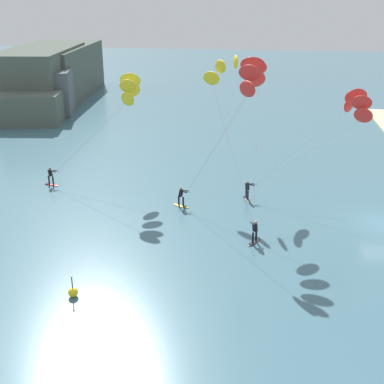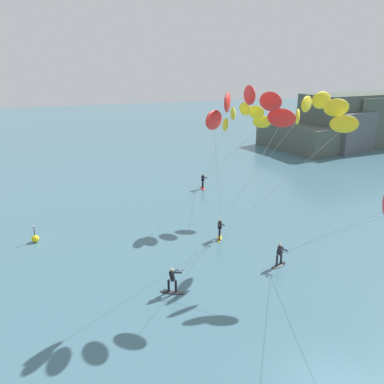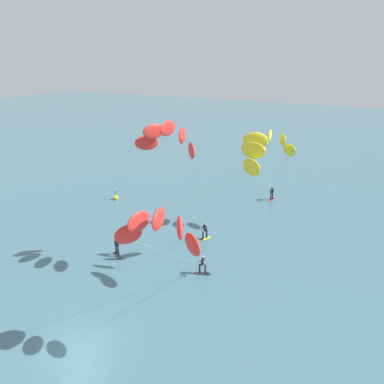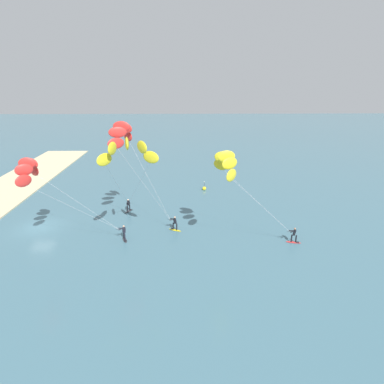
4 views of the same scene
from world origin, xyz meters
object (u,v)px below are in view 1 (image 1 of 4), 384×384
Objects in this scene: kitesurfer_far_out at (351,108)px; kitesurfer_nearshore at (249,80)px; marker_buoy at (73,292)px; kitesurfer_mid_water at (236,76)px; kitesurfer_downwind at (126,92)px.

kitesurfer_nearshore is at bearing 117.25° from kitesurfer_far_out.
kitesurfer_mid_water is at bearing -22.90° from marker_buoy.
kitesurfer_mid_water is 22.22m from marker_buoy.
marker_buoy is (-18.53, 7.83, -9.44)m from kitesurfer_mid_water.
kitesurfer_downwind is 7.18× the size of marker_buoy.
kitesurfer_mid_water reaches higher than marker_buoy.
kitesurfer_far_out reaches higher than marker_buoy.
kitesurfer_nearshore is at bearing -34.82° from marker_buoy.
kitesurfer_far_out is at bearing -62.75° from kitesurfer_nearshore.
marker_buoy is (-17.72, -1.24, -8.07)m from kitesurfer_downwind.
kitesurfer_nearshore is 1.25× the size of kitesurfer_far_out.
kitesurfer_nearshore is 8.64× the size of marker_buoy.
marker_buoy is at bearing 135.22° from kitesurfer_far_out.
kitesurfer_far_out is 6.93× the size of marker_buoy.
kitesurfer_downwind is at bearing 65.44° from kitesurfer_nearshore.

